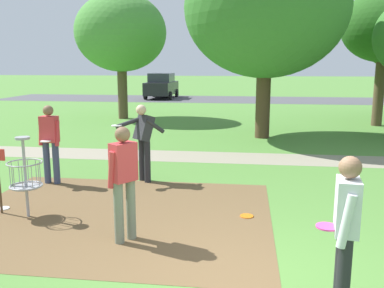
# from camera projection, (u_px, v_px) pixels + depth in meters

# --- Properties ---
(dirt_tee_pad) EXTENTS (5.32, 4.32, 0.01)m
(dirt_tee_pad) POSITION_uv_depth(u_px,v_px,m) (115.00, 215.00, 7.23)
(dirt_tee_pad) COLOR brown
(dirt_tee_pad) RESTS_ON ground
(disc_golf_basket) EXTENTS (0.98, 0.58, 1.39)m
(disc_golf_basket) POSITION_uv_depth(u_px,v_px,m) (22.00, 174.00, 7.05)
(disc_golf_basket) COLOR #9E9EA3
(disc_golf_basket) RESTS_ON ground
(player_foreground_watching) EXTENTS (0.45, 0.47, 1.71)m
(player_foreground_watching) POSITION_uv_depth(u_px,v_px,m) (124.00, 178.00, 6.03)
(player_foreground_watching) COLOR slate
(player_foreground_watching) RESTS_ON ground
(player_throwing) EXTENTS (1.07, 0.68, 1.71)m
(player_throwing) POSITION_uv_depth(u_px,v_px,m) (143.00, 138.00, 9.14)
(player_throwing) COLOR #232328
(player_throwing) RESTS_ON ground
(player_waiting_left) EXTENTS (0.42, 0.49, 1.71)m
(player_waiting_left) POSITION_uv_depth(u_px,v_px,m) (345.00, 229.00, 4.18)
(player_waiting_left) COLOR #232328
(player_waiting_left) RESTS_ON ground
(player_waiting_right) EXTENTS (0.48, 0.41, 1.71)m
(player_waiting_right) POSITION_uv_depth(u_px,v_px,m) (50.00, 140.00, 8.98)
(player_waiting_right) COLOR #384260
(player_waiting_right) RESTS_ON ground
(frisbee_mid_grass) EXTENTS (0.21, 0.21, 0.02)m
(frisbee_mid_grass) POSITION_uv_depth(u_px,v_px,m) (3.00, 208.00, 7.55)
(frisbee_mid_grass) COLOR white
(frisbee_mid_grass) RESTS_ON ground
(frisbee_far_right) EXTENTS (0.23, 0.23, 0.02)m
(frisbee_far_right) POSITION_uv_depth(u_px,v_px,m) (247.00, 216.00, 7.17)
(frisbee_far_right) COLOR orange
(frisbee_far_right) RESTS_ON ground
(tree_mid_left) EXTENTS (4.16, 4.16, 5.72)m
(tree_mid_left) POSITION_uv_depth(u_px,v_px,m) (121.00, 33.00, 19.08)
(tree_mid_left) COLOR brown
(tree_mid_left) RESTS_ON ground
(tree_mid_right) EXTENTS (5.48, 5.48, 6.73)m
(tree_mid_right) POSITION_uv_depth(u_px,v_px,m) (266.00, 8.00, 13.95)
(tree_mid_right) COLOR #4C3823
(tree_mid_right) RESTS_ON ground
(tree_far_left) EXTENTS (3.41, 3.41, 5.50)m
(tree_far_left) POSITION_uv_depth(u_px,v_px,m) (384.00, 27.00, 16.81)
(tree_far_left) COLOR brown
(tree_far_left) RESTS_ON ground
(parking_lot_strip) EXTENTS (36.00, 6.00, 0.01)m
(parking_lot_strip) POSITION_uv_depth(u_px,v_px,m) (248.00, 100.00, 29.90)
(parking_lot_strip) COLOR #4C4C51
(parking_lot_strip) RESTS_ON ground
(parked_car_leftmost) EXTENTS (2.02, 4.22, 1.84)m
(parked_car_leftmost) POSITION_uv_depth(u_px,v_px,m) (162.00, 86.00, 30.92)
(parked_car_leftmost) COLOR black
(parked_car_leftmost) RESTS_ON ground
(gravel_path) EXTENTS (40.00, 1.41, 0.00)m
(gravel_path) POSITION_uv_depth(u_px,v_px,m) (248.00, 158.00, 11.57)
(gravel_path) COLOR gray
(gravel_path) RESTS_ON ground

